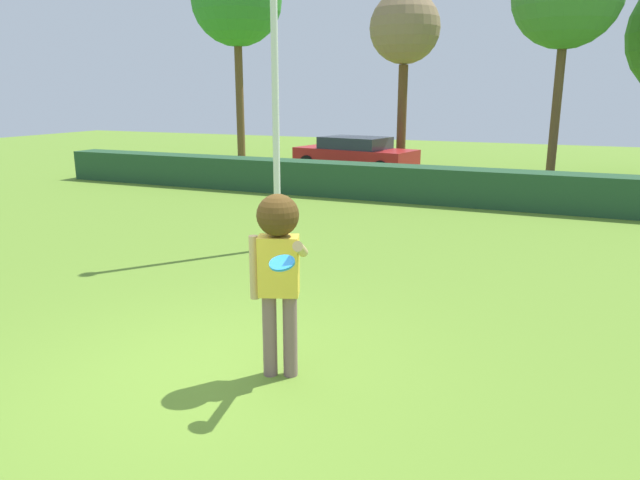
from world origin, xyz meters
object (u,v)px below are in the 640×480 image
object	(u,v)px
lamppost	(275,68)
person	(278,258)
frisbee	(282,263)
birch_tree	(237,0)
bare_elm_tree	(405,30)
parked_car_red	(355,153)

from	to	relation	value
lamppost	person	bearing A→B (deg)	-62.63
frisbee	birch_tree	distance (m)	22.21
bare_elm_tree	frisbee	bearing A→B (deg)	-78.12
frisbee	parked_car_red	bearing A→B (deg)	107.46
birch_tree	person	bearing A→B (deg)	-58.41
person	parked_car_red	size ratio (longest dim) A/B	0.41
lamppost	birch_tree	distance (m)	16.50
person	lamppost	distance (m)	5.27
person	frisbee	distance (m)	0.57
parked_car_red	person	bearing A→B (deg)	-73.02
person	birch_tree	bearing A→B (deg)	121.59
person	bare_elm_tree	xyz separation A→B (m)	(-3.11, 15.65, 3.58)
lamppost	bare_elm_tree	bearing A→B (deg)	94.32
parked_car_red	birch_tree	world-z (taller)	birch_tree
person	lamppost	xyz separation A→B (m)	(-2.26, 4.36, 1.91)
frisbee	person	bearing A→B (deg)	120.43
frisbee	bare_elm_tree	bearing A→B (deg)	101.88
person	bare_elm_tree	distance (m)	16.35
person	birch_tree	world-z (taller)	birch_tree
parked_car_red	bare_elm_tree	xyz separation A→B (m)	(1.34, 1.08, 4.11)
parked_car_red	birch_tree	size ratio (longest dim) A/B	0.53
lamppost	parked_car_red	xyz separation A→B (m)	(-2.19, 10.21, -2.44)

